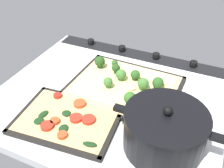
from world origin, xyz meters
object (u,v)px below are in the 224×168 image
at_px(baking_tray_front, 124,88).
at_px(baking_tray_back, 68,120).
at_px(broccoli_pizza, 125,84).
at_px(cooking_pot, 164,130).
at_px(veggie_pizza_back, 67,118).

distance_m(baking_tray_front, baking_tray_back, 0.23).
relative_size(baking_tray_front, baking_tray_back, 1.19).
bearing_deg(baking_tray_front, baking_tray_back, 66.12).
bearing_deg(baking_tray_front, broccoli_pizza, -132.83).
relative_size(baking_tray_front, cooking_pot, 1.32).
xyz_separation_m(veggie_pizza_back, cooking_pot, (-0.28, -0.03, 0.05)).
distance_m(broccoli_pizza, veggie_pizza_back, 0.24).
bearing_deg(broccoli_pizza, cooking_pot, 134.13).
bearing_deg(broccoli_pizza, baking_tray_front, 47.17).
distance_m(baking_tray_front, veggie_pizza_back, 0.23).
bearing_deg(cooking_pot, veggie_pizza_back, 5.42).
xyz_separation_m(baking_tray_front, baking_tray_back, (0.09, 0.21, 0.00)).
bearing_deg(baking_tray_front, cooking_pot, 134.96).
bearing_deg(cooking_pot, broccoli_pizza, -45.87).
height_order(broccoli_pizza, veggie_pizza_back, broccoli_pizza).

